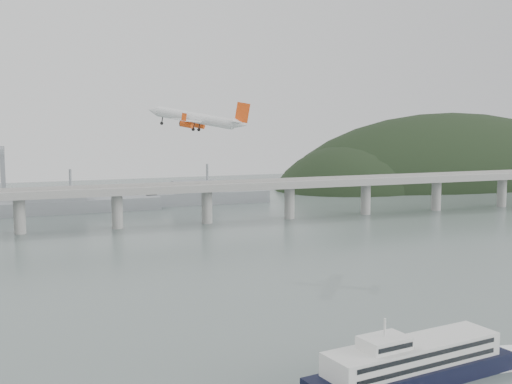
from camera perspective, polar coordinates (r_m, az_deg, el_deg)
name	(u,v)px	position (r m, az deg, el deg)	size (l,w,h in m)	color
ground	(319,342)	(197.48, 5.26, -12.36)	(900.00, 900.00, 0.00)	slate
bridge	(170,194)	(380.37, -7.21, -0.14)	(800.00, 22.00, 23.90)	gray
headland	(463,204)	(624.06, 16.86, -0.95)	(365.00, 155.00, 156.00)	black
ferry	(413,364)	(172.86, 12.93, -13.77)	(91.41, 28.73, 17.36)	black
airliner	(198,119)	(255.86, -4.89, 6.11)	(35.83, 33.54, 11.05)	silver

